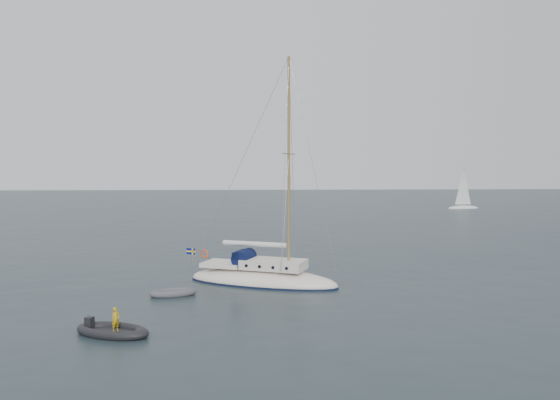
{
  "coord_description": "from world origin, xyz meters",
  "views": [
    {
      "loc": [
        -1.27,
        -31.65,
        7.37
      ],
      "look_at": [
        0.48,
        0.0,
        5.49
      ],
      "focal_mm": 35.0,
      "sensor_mm": 36.0,
      "label": 1
    }
  ],
  "objects": [
    {
      "name": "distant_yacht_b",
      "position": [
        37.19,
        64.57,
        3.42
      ],
      "size": [
        6.04,
        3.22,
        8.0
      ],
      "rotation": [
        0.0,
        0.0,
        0.19
      ],
      "color": "silver",
      "rests_on": "ground"
    },
    {
      "name": "ground",
      "position": [
        0.0,
        0.0,
        0.0
      ],
      "size": [
        300.0,
        300.0,
        0.0
      ],
      "primitive_type": "plane",
      "color": "black",
      "rests_on": "ground"
    },
    {
      "name": "rib",
      "position": [
        -7.36,
        -7.64,
        0.21
      ],
      "size": [
        3.59,
        1.63,
        1.27
      ],
      "rotation": [
        0.0,
        0.0,
        -0.38
      ],
      "color": "black",
      "rests_on": "ground"
    },
    {
      "name": "sailboat",
      "position": [
        -0.49,
        2.62,
        1.12
      ],
      "size": [
        10.4,
        3.11,
        14.81
      ],
      "rotation": [
        0.0,
        0.0,
        -0.39
      ],
      "color": "silver",
      "rests_on": "ground"
    },
    {
      "name": "dinghy",
      "position": [
        -5.71,
        -0.33,
        0.17
      ],
      "size": [
        2.67,
        1.21,
        0.38
      ],
      "rotation": [
        0.0,
        0.0,
        0.27
      ],
      "color": "#4E4F54",
      "rests_on": "ground"
    }
  ]
}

